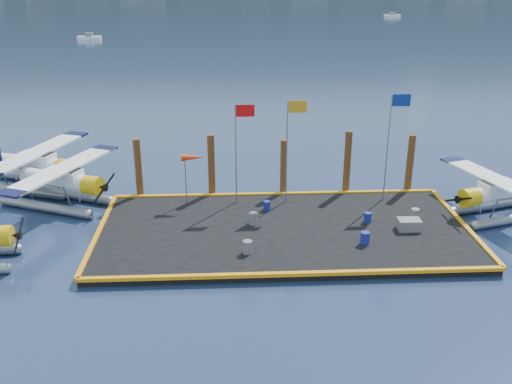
% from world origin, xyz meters
% --- Properties ---
extents(ground, '(4000.00, 4000.00, 0.00)m').
position_xyz_m(ground, '(0.00, 0.00, 0.00)').
color(ground, navy).
rests_on(ground, ground).
extents(dock, '(20.00, 10.00, 0.40)m').
position_xyz_m(dock, '(0.00, 0.00, 0.20)').
color(dock, black).
rests_on(dock, ground).
extents(dock_bumpers, '(20.25, 10.25, 0.18)m').
position_xyz_m(dock_bumpers, '(0.00, 0.00, 0.49)').
color(dock_bumpers, orange).
rests_on(dock_bumpers, dock).
extents(seaplane_b, '(8.81, 9.27, 3.38)m').
position_xyz_m(seaplane_b, '(-13.20, 4.75, 1.47)').
color(seaplane_b, gray).
rests_on(seaplane_b, ground).
extents(seaplane_c, '(9.17, 9.75, 3.51)m').
position_xyz_m(seaplane_c, '(-15.68, 7.70, 1.53)').
color(seaplane_c, gray).
rests_on(seaplane_c, ground).
extents(seaplane_d, '(8.22, 8.82, 3.15)m').
position_xyz_m(seaplane_d, '(12.80, 1.72, 1.37)').
color(seaplane_d, gray).
rests_on(seaplane_d, ground).
extents(drum_0, '(0.47, 0.47, 0.67)m').
position_xyz_m(drum_0, '(-1.65, 0.62, 0.73)').
color(drum_0, slate).
rests_on(drum_0, dock).
extents(drum_1, '(0.47, 0.47, 0.67)m').
position_xyz_m(drum_1, '(3.98, -2.12, 0.73)').
color(drum_1, navy).
rests_on(drum_1, dock).
extents(drum_2, '(0.40, 0.40, 0.57)m').
position_xyz_m(drum_2, '(4.76, 0.53, 0.68)').
color(drum_2, navy).
rests_on(drum_2, dock).
extents(drum_3, '(0.47, 0.47, 0.67)m').
position_xyz_m(drum_3, '(-2.09, -2.80, 0.73)').
color(drum_3, slate).
rests_on(drum_3, dock).
extents(drum_4, '(0.47, 0.47, 0.67)m').
position_xyz_m(drum_4, '(7.48, 0.70, 0.73)').
color(drum_4, slate).
rests_on(drum_4, dock).
extents(drum_5, '(0.39, 0.39, 0.55)m').
position_xyz_m(drum_5, '(-0.76, 2.54, 0.68)').
color(drum_5, navy).
rests_on(drum_5, dock).
extents(crate, '(1.21, 0.81, 0.61)m').
position_xyz_m(crate, '(6.77, -0.54, 0.70)').
color(crate, slate).
rests_on(crate, dock).
extents(flagpole_red, '(1.14, 0.08, 6.00)m').
position_xyz_m(flagpole_red, '(-2.29, 3.80, 4.40)').
color(flagpole_red, gray).
rests_on(flagpole_red, dock).
extents(flagpole_yellow, '(1.14, 0.08, 6.20)m').
position_xyz_m(flagpole_yellow, '(0.70, 3.80, 4.51)').
color(flagpole_yellow, gray).
rests_on(flagpole_yellow, dock).
extents(flagpole_blue, '(1.14, 0.08, 6.50)m').
position_xyz_m(flagpole_blue, '(6.70, 3.80, 4.69)').
color(flagpole_blue, gray).
rests_on(flagpole_blue, dock).
extents(windsock, '(1.40, 0.44, 3.12)m').
position_xyz_m(windsock, '(-5.03, 3.80, 3.23)').
color(windsock, gray).
rests_on(windsock, dock).
extents(piling_0, '(0.44, 0.44, 4.00)m').
position_xyz_m(piling_0, '(-8.50, 5.40, 2.00)').
color(piling_0, '#462A14').
rests_on(piling_0, ground).
extents(piling_1, '(0.44, 0.44, 4.20)m').
position_xyz_m(piling_1, '(-4.00, 5.40, 2.10)').
color(piling_1, '#462A14').
rests_on(piling_1, ground).
extents(piling_2, '(0.44, 0.44, 3.80)m').
position_xyz_m(piling_2, '(0.50, 5.40, 1.90)').
color(piling_2, '#462A14').
rests_on(piling_2, ground).
extents(piling_3, '(0.44, 0.44, 4.30)m').
position_xyz_m(piling_3, '(4.50, 5.40, 2.15)').
color(piling_3, '#462A14').
rests_on(piling_3, ground).
extents(piling_4, '(0.44, 0.44, 4.00)m').
position_xyz_m(piling_4, '(8.50, 5.40, 2.00)').
color(piling_4, '#462A14').
rests_on(piling_4, ground).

